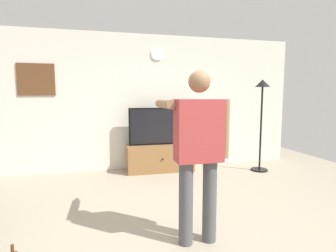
% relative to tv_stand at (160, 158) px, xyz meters
% --- Properties ---
extents(ground_plane, '(8.40, 8.40, 0.00)m').
position_rel_tv_stand_xyz_m(ground_plane, '(-0.25, -2.60, -0.26)').
color(ground_plane, '#9E937F').
extents(back_wall, '(6.40, 0.10, 2.70)m').
position_rel_tv_stand_xyz_m(back_wall, '(-0.25, 0.35, 1.09)').
color(back_wall, silver).
rests_on(back_wall, ground_plane).
extents(tv_stand, '(1.30, 0.47, 0.52)m').
position_rel_tv_stand_xyz_m(tv_stand, '(0.00, 0.00, 0.00)').
color(tv_stand, olive).
rests_on(tv_stand, ground_plane).
extents(television, '(1.22, 0.07, 0.73)m').
position_rel_tv_stand_xyz_m(television, '(-0.00, 0.05, 0.63)').
color(television, black).
rests_on(television, tv_stand).
extents(wall_clock, '(0.24, 0.03, 0.24)m').
position_rel_tv_stand_xyz_m(wall_clock, '(-0.00, 0.29, 2.05)').
color(wall_clock, white).
extents(framed_picture, '(0.64, 0.04, 0.58)m').
position_rel_tv_stand_xyz_m(framed_picture, '(-2.25, 0.30, 1.52)').
color(framed_picture, brown).
extents(floor_lamp, '(0.32, 0.32, 1.80)m').
position_rel_tv_stand_xyz_m(floor_lamp, '(1.93, -0.44, 1.02)').
color(floor_lamp, black).
rests_on(floor_lamp, ground_plane).
extents(person_standing_nearer_lamp, '(0.63, 0.78, 1.70)m').
position_rel_tv_stand_xyz_m(person_standing_nearer_lamp, '(-0.15, -2.57, 0.71)').
color(person_standing_nearer_lamp, '#4C4C51').
rests_on(person_standing_nearer_lamp, ground_plane).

